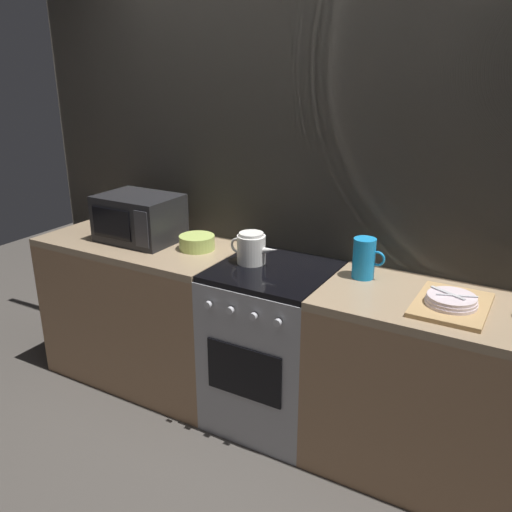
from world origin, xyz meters
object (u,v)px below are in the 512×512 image
object	(u,v)px
mixing_bowl	(197,242)
dish_pile	(451,303)
microwave	(139,218)
pitcher	(364,258)
kettle	(251,248)
stove_unit	(273,346)

from	to	relation	value
mixing_bowl	dish_pile	world-z (taller)	mixing_bowl
microwave	pitcher	size ratio (longest dim) A/B	2.30
mixing_bowl	dish_pile	bearing A→B (deg)	-3.32
microwave	dish_pile	size ratio (longest dim) A/B	1.15
microwave	kettle	world-z (taller)	microwave
stove_unit	dish_pile	xyz separation A→B (m)	(0.88, -0.03, 0.47)
kettle	stove_unit	bearing A→B (deg)	-6.99
microwave	mixing_bowl	size ratio (longest dim) A/B	2.30
dish_pile	microwave	bearing A→B (deg)	178.33
dish_pile	stove_unit	bearing A→B (deg)	178.26
kettle	mixing_bowl	size ratio (longest dim) A/B	1.42
stove_unit	microwave	xyz separation A→B (m)	(-0.91, 0.03, 0.59)
microwave	pitcher	distance (m)	1.35
stove_unit	pitcher	world-z (taller)	pitcher
microwave	pitcher	xyz separation A→B (m)	(1.34, 0.09, -0.03)
microwave	stove_unit	bearing A→B (deg)	-1.59
kettle	pitcher	world-z (taller)	pitcher
stove_unit	microwave	distance (m)	1.08
stove_unit	kettle	bearing A→B (deg)	173.01
stove_unit	microwave	bearing A→B (deg)	178.41
mixing_bowl	stove_unit	bearing A→B (deg)	-6.00
pitcher	dish_pile	world-z (taller)	pitcher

